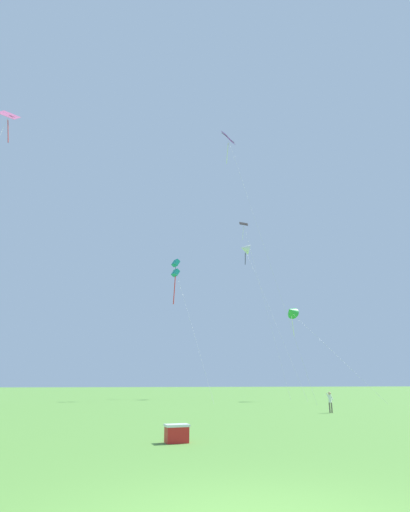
{
  "coord_description": "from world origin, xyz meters",
  "views": [
    {
      "loc": [
        -2.04,
        -4.28,
        1.41
      ],
      "look_at": [
        11.63,
        33.94,
        14.3
      ],
      "focal_mm": 28.34,
      "sensor_mm": 36.0,
      "label": 1
    }
  ],
  "objects_px": {
    "kite_white_distant": "(245,249)",
    "picnic_cooler": "(177,433)",
    "kite_black_large": "(246,235)",
    "kite_pink_low": "(6,126)",
    "kite_purple_streamer": "(230,147)",
    "kite_green_small": "(291,312)",
    "person_child_small": "(330,400)",
    "kite_teal_box": "(176,269)"
  },
  "relations": [
    {
      "from": "kite_pink_low",
      "to": "kite_black_large",
      "type": "bearing_deg",
      "value": 18.37
    },
    {
      "from": "kite_white_distant",
      "to": "kite_black_large",
      "type": "bearing_deg",
      "value": 59.14
    },
    {
      "from": "kite_green_small",
      "to": "kite_purple_streamer",
      "type": "bearing_deg",
      "value": 161.63
    },
    {
      "from": "kite_white_distant",
      "to": "kite_pink_low",
      "type": "height_order",
      "value": "kite_pink_low"
    },
    {
      "from": "kite_white_distant",
      "to": "picnic_cooler",
      "type": "relative_size",
      "value": 29.89
    },
    {
      "from": "kite_teal_box",
      "to": "kite_pink_low",
      "type": "distance_m",
      "value": 20.46
    },
    {
      "from": "kite_teal_box",
      "to": "person_child_small",
      "type": "relative_size",
      "value": 13.53
    },
    {
      "from": "kite_black_large",
      "to": "picnic_cooler",
      "type": "relative_size",
      "value": 36.36
    },
    {
      "from": "kite_teal_box",
      "to": "kite_pink_low",
      "type": "bearing_deg",
      "value": -165.7
    },
    {
      "from": "kite_purple_streamer",
      "to": "kite_pink_low",
      "type": "height_order",
      "value": "kite_purple_streamer"
    },
    {
      "from": "kite_white_distant",
      "to": "picnic_cooler",
      "type": "distance_m",
      "value": 39.8
    },
    {
      "from": "kite_purple_streamer",
      "to": "kite_green_small",
      "type": "relative_size",
      "value": 3.16
    },
    {
      "from": "kite_teal_box",
      "to": "picnic_cooler",
      "type": "relative_size",
      "value": 23.1
    },
    {
      "from": "kite_purple_streamer",
      "to": "kite_white_distant",
      "type": "xyz_separation_m",
      "value": [
        4.98,
        7.28,
        -8.76
      ]
    },
    {
      "from": "kite_green_small",
      "to": "kite_teal_box",
      "type": "height_order",
      "value": "kite_teal_box"
    },
    {
      "from": "kite_purple_streamer",
      "to": "kite_teal_box",
      "type": "relative_size",
      "value": 2.03
    },
    {
      "from": "kite_black_large",
      "to": "picnic_cooler",
      "type": "height_order",
      "value": "kite_black_large"
    },
    {
      "from": "kite_white_distant",
      "to": "person_child_small",
      "type": "xyz_separation_m",
      "value": [
        -6.81,
        -23.65,
        -16.54
      ]
    },
    {
      "from": "kite_green_small",
      "to": "kite_teal_box",
      "type": "relative_size",
      "value": 0.64
    },
    {
      "from": "kite_purple_streamer",
      "to": "person_child_small",
      "type": "distance_m",
      "value": 30.19
    },
    {
      "from": "kite_pink_low",
      "to": "kite_teal_box",
      "type": "bearing_deg",
      "value": 14.3
    },
    {
      "from": "kite_pink_low",
      "to": "picnic_cooler",
      "type": "relative_size",
      "value": 42.05
    },
    {
      "from": "kite_black_large",
      "to": "kite_pink_low",
      "type": "height_order",
      "value": "kite_pink_low"
    },
    {
      "from": "kite_purple_streamer",
      "to": "kite_green_small",
      "type": "distance_m",
      "value": 18.75
    },
    {
      "from": "kite_purple_streamer",
      "to": "picnic_cooler",
      "type": "relative_size",
      "value": 46.81
    },
    {
      "from": "kite_purple_streamer",
      "to": "person_child_small",
      "type": "bearing_deg",
      "value": -96.4
    },
    {
      "from": "kite_black_large",
      "to": "kite_green_small",
      "type": "bearing_deg",
      "value": -93.4
    },
    {
      "from": "person_child_small",
      "to": "kite_white_distant",
      "type": "bearing_deg",
      "value": 73.93
    },
    {
      "from": "kite_purple_streamer",
      "to": "kite_white_distant",
      "type": "height_order",
      "value": "kite_purple_streamer"
    },
    {
      "from": "kite_purple_streamer",
      "to": "kite_teal_box",
      "type": "bearing_deg",
      "value": 139.25
    },
    {
      "from": "kite_pink_low",
      "to": "kite_green_small",
      "type": "bearing_deg",
      "value": -2.99
    },
    {
      "from": "kite_green_small",
      "to": "kite_white_distant",
      "type": "distance_m",
      "value": 12.86
    },
    {
      "from": "kite_black_large",
      "to": "kite_pink_low",
      "type": "relative_size",
      "value": 0.86
    },
    {
      "from": "kite_green_small",
      "to": "person_child_small",
      "type": "bearing_deg",
      "value": -115.92
    },
    {
      "from": "kite_white_distant",
      "to": "picnic_cooler",
      "type": "xyz_separation_m",
      "value": [
        -17.27,
        -31.6,
        -16.93
      ]
    },
    {
      "from": "kite_black_large",
      "to": "person_child_small",
      "type": "height_order",
      "value": "kite_black_large"
    },
    {
      "from": "kite_purple_streamer",
      "to": "kite_white_distant",
      "type": "distance_m",
      "value": 12.43
    },
    {
      "from": "kite_purple_streamer",
      "to": "kite_white_distant",
      "type": "relative_size",
      "value": 1.57
    },
    {
      "from": "kite_white_distant",
      "to": "person_child_small",
      "type": "distance_m",
      "value": 29.66
    },
    {
      "from": "kite_purple_streamer",
      "to": "kite_black_large",
      "type": "height_order",
      "value": "kite_purple_streamer"
    },
    {
      "from": "kite_teal_box",
      "to": "kite_black_large",
      "type": "xyz_separation_m",
      "value": [
        10.54,
        4.82,
        6.87
      ]
    },
    {
      "from": "kite_pink_low",
      "to": "person_child_small",
      "type": "bearing_deg",
      "value": -38.93
    }
  ]
}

